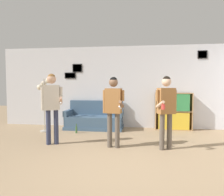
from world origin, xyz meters
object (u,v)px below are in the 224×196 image
object	(u,v)px
person_player_foreground_left	(52,101)
drinking_cup	(174,91)
floor_lamp	(44,91)
couch	(95,120)
person_player_foreground_center	(113,105)
person_watcher_holding_cup	(166,105)
bookshelf	(173,111)
bottle_on_floor	(76,129)

from	to	relation	value
person_player_foreground_left	drinking_cup	world-z (taller)	person_player_foreground_left
floor_lamp	person_player_foreground_left	world-z (taller)	person_player_foreground_left
couch	person_player_foreground_center	bearing A→B (deg)	-66.09
floor_lamp	drinking_cup	xyz separation A→B (m)	(3.92, 0.85, -0.02)
couch	person_player_foreground_left	world-z (taller)	person_player_foreground_left
couch	person_player_foreground_left	xyz separation A→B (m)	(-0.59, -1.97, 0.75)
person_player_foreground_left	person_watcher_holding_cup	size ratio (longest dim) A/B	1.04
couch	person_player_foreground_center	distance (m)	2.31
person_player_foreground_left	person_watcher_holding_cup	bearing A→B (deg)	-1.04
bookshelf	floor_lamp	world-z (taller)	floor_lamp
person_player_foreground_left	drinking_cup	distance (m)	3.79
bookshelf	person_watcher_holding_cup	world-z (taller)	person_watcher_holding_cup
person_player_foreground_left	floor_lamp	bearing A→B (deg)	121.85
person_player_foreground_left	drinking_cup	bearing A→B (deg)	34.86
person_watcher_holding_cup	bookshelf	bearing A→B (deg)	78.46
floor_lamp	person_player_foreground_left	bearing A→B (deg)	-58.15
person_watcher_holding_cup	person_player_foreground_left	bearing A→B (deg)	178.96
bottle_on_floor	drinking_cup	bearing A→B (deg)	17.48
floor_lamp	drinking_cup	distance (m)	4.01
bookshelf	person_player_foreground_center	size ratio (longest dim) A/B	0.73
bookshelf	floor_lamp	xyz separation A→B (m)	(-3.92, -0.85, 0.66)
person_player_foreground_center	drinking_cup	bearing A→B (deg)	53.85
person_player_foreground_center	bottle_on_floor	xyz separation A→B (m)	(-1.28, 1.30, -0.87)
couch	drinking_cup	world-z (taller)	drinking_cup
drinking_cup	bookshelf	bearing A→B (deg)	-170.74
person_player_foreground_center	bottle_on_floor	world-z (taller)	person_player_foreground_center
drinking_cup	couch	bearing A→B (deg)	-175.55
floor_lamp	drinking_cup	size ratio (longest dim) A/B	15.72
drinking_cup	person_player_foreground_center	bearing A→B (deg)	-126.15
bookshelf	drinking_cup	distance (m)	0.64
person_player_foreground_left	person_watcher_holding_cup	xyz separation A→B (m)	(2.65, -0.05, -0.05)
drinking_cup	bottle_on_floor	bearing A→B (deg)	-162.52
person_player_foreground_center	bottle_on_floor	bearing A→B (deg)	134.59
bookshelf	person_player_foreground_center	bearing A→B (deg)	-126.07
bookshelf	person_player_foreground_center	distance (m)	2.77
drinking_cup	person_watcher_holding_cup	bearing A→B (deg)	-101.67
person_player_foreground_left	bottle_on_floor	size ratio (longest dim) A/B	6.20
bottle_on_floor	drinking_cup	world-z (taller)	drinking_cup
floor_lamp	person_player_foreground_left	distance (m)	1.56
person_player_foreground_center	person_player_foreground_left	bearing A→B (deg)	177.91
couch	floor_lamp	bearing A→B (deg)	-155.17
floor_lamp	person_player_foreground_center	xyz separation A→B (m)	(2.30, -1.37, -0.26)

